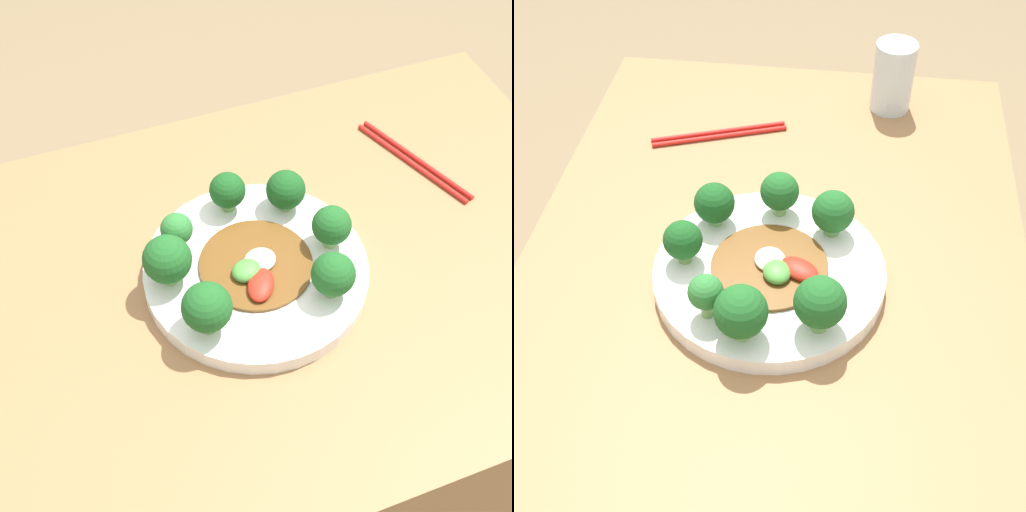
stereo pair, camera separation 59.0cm
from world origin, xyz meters
TOP-DOWN VIEW (x-y plane):
  - table at (0.00, 0.00)m, footprint 1.05×0.64m
  - plate at (-0.03, 0.00)m, footprint 0.28×0.28m
  - broccoli_west at (-0.13, 0.00)m, footprint 0.05×0.05m
  - broccoli_east at (0.08, -0.02)m, footprint 0.06×0.06m
  - broccoli_northeast at (0.05, 0.07)m, footprint 0.06×0.06m
  - broccoli_northwest at (-0.10, 0.07)m, footprint 0.05×0.05m
  - broccoli_southeast at (0.05, -0.06)m, footprint 0.04×0.04m
  - broccoli_southwest at (-0.10, -0.08)m, footprint 0.05×0.05m
  - broccoli_south at (-0.03, -0.10)m, footprint 0.05×0.05m
  - stirfry_center at (-0.03, 0.01)m, footprint 0.14×0.14m
  - drinking_glass at (-0.43, 0.14)m, footprint 0.06×0.06m
  - chopsticks at (-0.32, -0.11)m, footprint 0.09×0.20m

SIDE VIEW (x-z plane):
  - table at x=0.00m, z-range 0.00..0.72m
  - chopsticks at x=-0.32m, z-range 0.72..0.72m
  - plate at x=-0.03m, z-range 0.72..0.74m
  - stirfry_center at x=-0.03m, z-range 0.74..0.75m
  - drinking_glass at x=-0.43m, z-range 0.72..0.83m
  - broccoli_southwest at x=-0.10m, z-range 0.74..0.80m
  - broccoli_south at x=-0.03m, z-range 0.74..0.80m
  - broccoli_northwest at x=-0.10m, z-range 0.74..0.81m
  - broccoli_west at x=-0.13m, z-range 0.74..0.81m
  - broccoli_southeast at x=0.05m, z-range 0.75..0.80m
  - broccoli_east at x=0.08m, z-range 0.74..0.81m
  - broccoli_northeast at x=0.05m, z-range 0.74..0.82m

